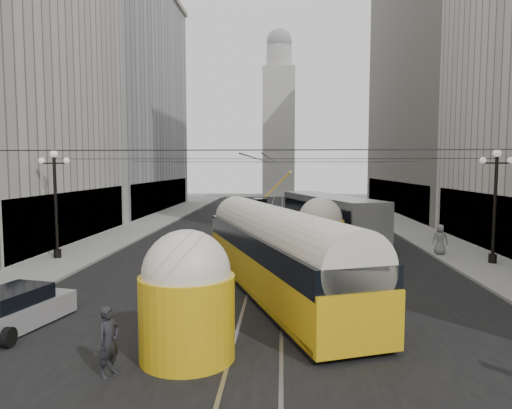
# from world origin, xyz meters

# --- Properties ---
(road) EXTENTS (20.00, 85.00, 0.02)m
(road) POSITION_xyz_m (0.00, 32.50, 0.00)
(road) COLOR black
(road) RESTS_ON ground
(sidewalk_left) EXTENTS (4.00, 72.00, 0.15)m
(sidewalk_left) POSITION_xyz_m (-12.00, 36.00, 0.07)
(sidewalk_left) COLOR gray
(sidewalk_left) RESTS_ON ground
(sidewalk_right) EXTENTS (4.00, 72.00, 0.15)m
(sidewalk_right) POSITION_xyz_m (12.00, 36.00, 0.07)
(sidewalk_right) COLOR gray
(sidewalk_right) RESTS_ON ground
(rail_left) EXTENTS (0.12, 85.00, 0.04)m
(rail_left) POSITION_xyz_m (-0.75, 32.50, 0.00)
(rail_left) COLOR gray
(rail_left) RESTS_ON ground
(rail_right) EXTENTS (0.12, 85.00, 0.04)m
(rail_right) POSITION_xyz_m (0.75, 32.50, 0.00)
(rail_right) COLOR gray
(rail_right) RESTS_ON ground
(building_left_far) EXTENTS (12.60, 28.60, 28.60)m
(building_left_far) POSITION_xyz_m (-19.99, 48.00, 14.31)
(building_left_far) COLOR #999999
(building_left_far) RESTS_ON ground
(building_right_far) EXTENTS (12.60, 32.60, 32.60)m
(building_right_far) POSITION_xyz_m (20.00, 48.00, 16.31)
(building_right_far) COLOR #514C47
(building_right_far) RESTS_ON ground
(distant_tower) EXTENTS (6.00, 6.00, 31.36)m
(distant_tower) POSITION_xyz_m (0.00, 80.00, 14.97)
(distant_tower) COLOR #B2AFA8
(distant_tower) RESTS_ON ground
(lamppost_left_mid) EXTENTS (1.86, 0.44, 6.37)m
(lamppost_left_mid) POSITION_xyz_m (-12.60, 18.00, 3.74)
(lamppost_left_mid) COLOR black
(lamppost_left_mid) RESTS_ON sidewalk_left
(lamppost_right_mid) EXTENTS (1.86, 0.44, 6.37)m
(lamppost_right_mid) POSITION_xyz_m (12.60, 18.00, 3.74)
(lamppost_right_mid) COLOR black
(lamppost_right_mid) RESTS_ON sidewalk_right
(catenary) EXTENTS (25.00, 72.00, 0.23)m
(catenary) POSITION_xyz_m (0.12, 31.49, 5.88)
(catenary) COLOR black
(catenary) RESTS_ON ground
(streetcar) EXTENTS (7.71, 16.60, 3.83)m
(streetcar) POSITION_xyz_m (0.50, 11.58, 1.87)
(streetcar) COLOR gold
(streetcar) RESTS_ON ground
(city_bus) EXTENTS (6.64, 13.81, 3.39)m
(city_bus) POSITION_xyz_m (4.25, 25.94, 1.86)
(city_bus) COLOR #A6A9AB
(city_bus) RESTS_ON ground
(sedan_silver) EXTENTS (2.76, 4.74, 1.41)m
(sedan_silver) POSITION_xyz_m (-8.47, 6.64, 0.64)
(sedan_silver) COLOR #AEADB3
(sedan_silver) RESTS_ON ground
(sedan_white_far) EXTENTS (2.90, 5.04, 1.49)m
(sedan_white_far) POSITION_xyz_m (4.58, 47.71, 0.68)
(sedan_white_far) COLOR silver
(sedan_white_far) RESTS_ON ground
(sedan_dark_far) EXTENTS (2.79, 4.37, 1.28)m
(sedan_dark_far) POSITION_xyz_m (-2.27, 52.70, 0.58)
(sedan_dark_far) COLOR black
(sedan_dark_far) RESTS_ON ground
(pedestrian_crossing_a) EXTENTS (0.70, 0.81, 1.89)m
(pedestrian_crossing_a) POSITION_xyz_m (-3.83, 3.45, 0.94)
(pedestrian_crossing_a) COLOR black
(pedestrian_crossing_a) RESTS_ON ground
(pedestrian_sidewalk_right) EXTENTS (1.02, 0.77, 1.85)m
(pedestrian_sidewalk_right) POSITION_xyz_m (10.50, 20.41, 1.07)
(pedestrian_sidewalk_right) COLOR slate
(pedestrian_sidewalk_right) RESTS_ON sidewalk_right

